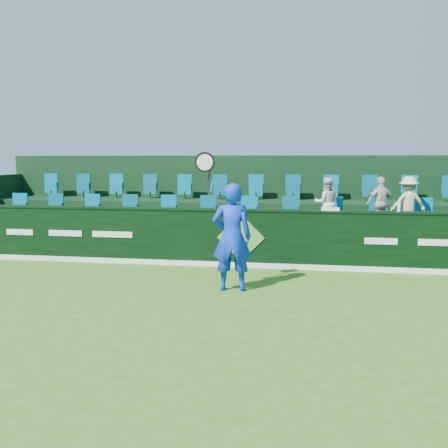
% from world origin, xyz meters
% --- Properties ---
extents(ground, '(60.00, 60.00, 0.00)m').
position_xyz_m(ground, '(0.00, 0.00, 0.00)').
color(ground, '#346518').
rests_on(ground, ground).
extents(sponsor_hoarding, '(16.00, 0.25, 1.35)m').
position_xyz_m(sponsor_hoarding, '(0.00, 4.00, 0.67)').
color(sponsor_hoarding, black).
rests_on(sponsor_hoarding, ground).
extents(stand_tier_front, '(16.00, 2.00, 0.80)m').
position_xyz_m(stand_tier_front, '(0.00, 5.10, 0.40)').
color(stand_tier_front, black).
rests_on(stand_tier_front, ground).
extents(stand_tier_back, '(16.00, 1.80, 1.30)m').
position_xyz_m(stand_tier_back, '(0.00, 7.00, 0.65)').
color(stand_tier_back, black).
rests_on(stand_tier_back, ground).
extents(stand_rear, '(16.00, 4.10, 2.60)m').
position_xyz_m(stand_rear, '(0.00, 7.44, 1.22)').
color(stand_rear, black).
rests_on(stand_rear, ground).
extents(seat_row_front, '(13.50, 0.50, 0.60)m').
position_xyz_m(seat_row_front, '(0.00, 5.50, 1.10)').
color(seat_row_front, '#01678F').
rests_on(seat_row_front, stand_tier_front).
extents(seat_row_back, '(13.50, 0.50, 0.60)m').
position_xyz_m(seat_row_back, '(0.00, 7.30, 1.60)').
color(seat_row_back, '#01678F').
rests_on(seat_row_back, stand_tier_back).
extents(tennis_player, '(1.12, 0.56, 2.65)m').
position_xyz_m(tennis_player, '(0.08, 1.89, 1.04)').
color(tennis_player, '#0C33D1').
rests_on(tennis_player, ground).
extents(spectator_left, '(0.67, 0.56, 1.24)m').
position_xyz_m(spectator_left, '(1.96, 5.12, 1.42)').
color(spectator_left, silver).
rests_on(spectator_left, stand_tier_front).
extents(spectator_middle, '(0.81, 0.57, 1.27)m').
position_xyz_m(spectator_middle, '(3.25, 5.12, 1.43)').
color(spectator_middle, beige).
rests_on(spectator_middle, stand_tier_front).
extents(spectator_right, '(0.87, 0.56, 1.28)m').
position_xyz_m(spectator_right, '(3.88, 5.12, 1.44)').
color(spectator_right, '#C9B78D').
rests_on(spectator_right, stand_tier_front).
extents(towel, '(0.39, 0.25, 0.06)m').
position_xyz_m(towel, '(1.99, 4.00, 1.38)').
color(towel, white).
rests_on(towel, sponsor_hoarding).
extents(drinks_bottle, '(0.07, 0.07, 0.23)m').
position_xyz_m(drinks_bottle, '(3.47, 4.00, 1.46)').
color(drinks_bottle, white).
rests_on(drinks_bottle, sponsor_hoarding).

